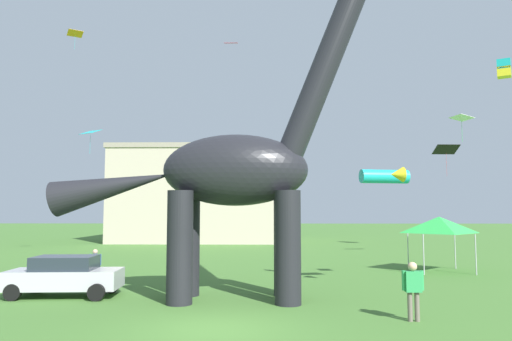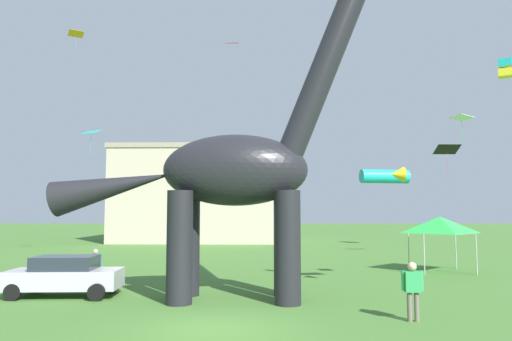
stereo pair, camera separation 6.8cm
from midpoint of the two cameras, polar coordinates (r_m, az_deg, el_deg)
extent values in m
plane|color=#42702D|center=(14.07, -5.04, -18.37)|extent=(240.00, 240.00, 0.00)
cylinder|color=black|center=(18.93, 3.68, -8.75)|extent=(0.93, 0.93, 4.03)
cylinder|color=black|center=(17.15, 3.93, -9.14)|extent=(0.93, 0.93, 4.03)
cylinder|color=black|center=(19.16, -8.08, -8.66)|extent=(0.93, 0.93, 4.03)
cylinder|color=black|center=(17.41, -9.04, -9.03)|extent=(0.93, 0.93, 4.03)
ellipsoid|color=black|center=(18.08, -2.38, 0.05)|extent=(5.52, 2.38, 2.72)
cylinder|color=black|center=(19.09, 8.75, 13.19)|extent=(3.97, 1.02, 7.86)
cone|color=black|center=(18.91, -16.53, -1.86)|extent=(4.85, 1.36, 2.30)
cube|color=#B7B7BC|center=(20.27, -21.84, -11.98)|extent=(4.30, 2.04, 0.72)
cube|color=#232B35|center=(20.20, -21.79, -10.23)|extent=(2.36, 1.70, 0.52)
cylinder|color=black|center=(20.61, -16.80, -13.01)|extent=(0.63, 0.26, 0.62)
cylinder|color=black|center=(18.94, -18.51, -13.69)|extent=(0.63, 0.26, 0.62)
cylinder|color=black|center=(21.75, -24.79, -12.33)|extent=(0.63, 0.26, 0.62)
cylinder|color=black|center=(20.18, -27.06, -12.86)|extent=(0.63, 0.26, 0.62)
cylinder|color=#2D3347|center=(26.35, 2.80, -11.46)|extent=(0.09, 0.09, 0.57)
cylinder|color=#2D3347|center=(26.36, 3.10, -11.46)|extent=(0.09, 0.09, 0.57)
cube|color=#D1333D|center=(26.30, 2.95, -10.41)|extent=(0.31, 0.19, 0.40)
sphere|color=tan|center=(26.28, 2.94, -9.79)|extent=(0.18, 0.18, 0.18)
cylinder|color=#D1333D|center=(26.30, 2.55, -10.37)|extent=(0.08, 0.08, 0.38)
cylinder|color=#D1333D|center=(26.31, 3.34, -10.37)|extent=(0.08, 0.08, 0.38)
cylinder|color=black|center=(23.75, -18.89, -11.69)|extent=(0.13, 0.13, 0.76)
cylinder|color=black|center=(23.69, -18.46, -11.72)|extent=(0.13, 0.13, 0.76)
cube|color=blue|center=(23.65, -18.63, -10.15)|extent=(0.41, 0.25, 0.54)
sphere|color=tan|center=(23.61, -18.60, -9.22)|extent=(0.24, 0.24, 0.24)
cylinder|color=blue|center=(23.72, -19.17, -10.05)|extent=(0.10, 0.10, 0.51)
cylinder|color=blue|center=(23.57, -18.08, -10.12)|extent=(0.10, 0.10, 0.51)
cylinder|color=#6B6056|center=(15.48, 18.06, -15.27)|extent=(0.14, 0.14, 0.87)
cylinder|color=#6B6056|center=(15.54, 18.83, -15.20)|extent=(0.14, 0.14, 0.87)
cube|color=green|center=(15.40, 18.37, -12.52)|extent=(0.47, 0.29, 0.62)
sphere|color=tan|center=(15.34, 18.32, -10.88)|extent=(0.27, 0.27, 0.27)
cylinder|color=green|center=(15.32, 17.37, -12.47)|extent=(0.12, 0.12, 0.58)
cylinder|color=green|center=(15.47, 19.34, -12.34)|extent=(0.12, 0.12, 0.58)
cylinder|color=#B2B2B7|center=(30.05, 22.90, -8.81)|extent=(0.06, 0.06, 2.10)
cylinder|color=#B2B2B7|center=(27.56, 24.99, -9.12)|extent=(0.06, 0.06, 2.10)
cylinder|color=#B2B2B7|center=(29.17, 17.90, -9.09)|extent=(0.06, 0.06, 2.10)
cylinder|color=#B2B2B7|center=(26.60, 19.59, -9.47)|extent=(0.06, 0.06, 2.10)
pyramid|color=green|center=(28.23, 21.25, -6.09)|extent=(3.15, 3.15, 0.90)
cube|color=orange|center=(34.95, -20.73, 15.10)|extent=(1.17, 1.09, 0.24)
cylinder|color=#19B2B7|center=(34.74, -20.76, 14.14)|extent=(0.01, 0.01, 0.95)
cube|color=white|center=(22.06, 23.53, 5.84)|extent=(0.85, 1.02, 0.15)
cylinder|color=green|center=(21.96, 23.58, 4.34)|extent=(0.01, 0.01, 0.90)
cube|color=#19B2B7|center=(43.41, 27.73, 11.17)|extent=(1.32, 1.32, 0.78)
cube|color=yellow|center=(43.25, 27.76, 10.40)|extent=(1.32, 1.32, 0.78)
cube|color=black|center=(37.29, 21.98, 2.37)|extent=(1.75, 1.24, 0.58)
cylinder|color=red|center=(37.18, 22.03, 0.68)|extent=(0.01, 0.01, 1.70)
cube|color=#19B2B7|center=(25.74, -19.11, 4.37)|extent=(1.17, 1.06, 0.28)
cylinder|color=#19B2B7|center=(25.65, -19.15, 2.99)|extent=(0.01, 0.01, 0.96)
cube|color=pink|center=(40.59, -2.89, 15.03)|extent=(1.13, 0.85, 0.21)
cylinder|color=#19B2B7|center=(21.31, 15.25, -0.70)|extent=(2.19, 0.99, 0.59)
cone|color=yellow|center=(20.26, 16.65, -0.45)|extent=(0.64, 0.71, 0.62)
cube|color=#B7A893|center=(54.14, -6.73, -3.20)|extent=(17.60, 11.61, 9.82)
cube|color=gray|center=(54.54, -6.67, 2.22)|extent=(17.95, 11.84, 0.50)
camera|label=1|loc=(0.03, -89.90, -0.01)|focal=33.36mm
camera|label=2|loc=(0.03, 90.10, 0.01)|focal=33.36mm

